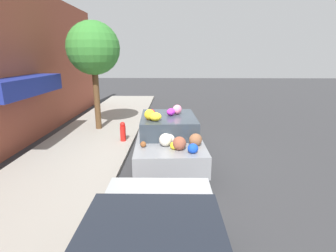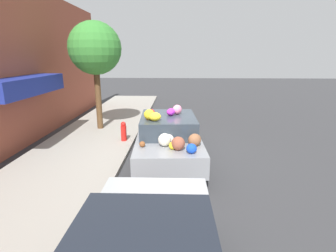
% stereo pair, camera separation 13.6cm
% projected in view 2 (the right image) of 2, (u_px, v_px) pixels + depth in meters
% --- Properties ---
extents(ground_plane, '(60.00, 60.00, 0.00)m').
position_uv_depth(ground_plane, '(162.00, 157.00, 8.31)').
color(ground_plane, '#38383A').
extents(sidewalk_curb, '(24.00, 3.20, 0.13)m').
position_uv_depth(sidewalk_curb, '(78.00, 154.00, 8.39)').
color(sidewalk_curb, '#9E998E').
rests_on(sidewalk_curb, ground).
extents(street_tree, '(2.07, 2.07, 4.29)m').
position_uv_depth(street_tree, '(95.00, 49.00, 10.26)').
color(street_tree, brown).
rests_on(street_tree, sidewalk_curb).
extents(fire_hydrant, '(0.20, 0.20, 0.70)m').
position_uv_depth(fire_hydrant, '(124.00, 131.00, 9.38)').
color(fire_hydrant, red).
rests_on(fire_hydrant, sidewalk_curb).
extents(art_car, '(4.61, 2.08, 1.67)m').
position_uv_depth(art_car, '(168.00, 136.00, 8.04)').
color(art_car, gray).
rests_on(art_car, ground).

